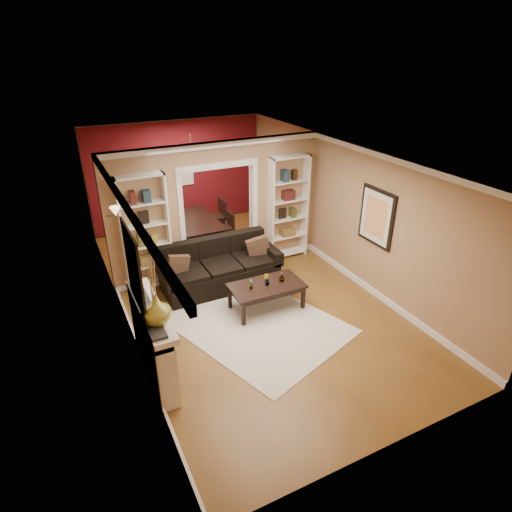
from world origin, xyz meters
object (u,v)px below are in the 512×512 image
sofa (220,265)px  coffee_table (267,297)px  bookshelf_right (288,208)px  bookshelf_left (146,234)px  fireplace (154,342)px  dining_table (197,231)px

sofa → coffee_table: size_ratio=1.79×
coffee_table → bookshelf_right: 2.39m
bookshelf_left → fireplace: bearing=-102.0°
bookshelf_left → fireplace: size_ratio=1.35×
sofa → bookshelf_left: 1.54m
bookshelf_right → dining_table: bearing=136.1°
sofa → bookshelf_left: size_ratio=1.03×
sofa → dining_table: bearing=83.2°
bookshelf_left → bookshelf_right: bearing=0.0°
bookshelf_right → fireplace: size_ratio=1.35×
fireplace → sofa: bearing=47.5°
bookshelf_left → dining_table: bearing=45.8°
coffee_table → dining_table: 3.26m
coffee_table → bookshelf_right: bookshelf_right is taller
coffee_table → bookshelf_left: bookshelf_left is taller
coffee_table → dining_table: dining_table is taller
bookshelf_right → sofa: bearing=-162.6°
sofa → bookshelf_right: size_ratio=1.03×
fireplace → dining_table: 4.56m
sofa → bookshelf_left: bearing=155.0°
bookshelf_right → fireplace: (-3.64, -2.53, -0.57)m
bookshelf_left → fireplace: (-0.54, -2.53, -0.57)m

